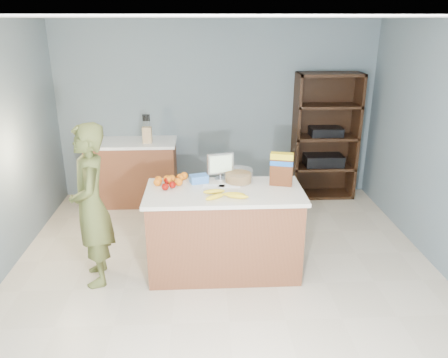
{
  "coord_description": "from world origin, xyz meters",
  "views": [
    {
      "loc": [
        -0.2,
        -3.69,
        2.49
      ],
      "look_at": [
        0.0,
        0.35,
        1.0
      ],
      "focal_mm": 35.0,
      "sensor_mm": 36.0,
      "label": 1
    }
  ],
  "objects_px": {
    "shelving_unit": "(324,138)",
    "cereal_box": "(282,167)",
    "counter_peninsula": "(224,234)",
    "tv": "(220,165)",
    "person": "(91,206)"
  },
  "relations": [
    {
      "from": "counter_peninsula",
      "to": "tv",
      "type": "distance_m",
      "value": 0.72
    },
    {
      "from": "person",
      "to": "cereal_box",
      "type": "height_order",
      "value": "person"
    },
    {
      "from": "person",
      "to": "cereal_box",
      "type": "xyz_separation_m",
      "value": [
        1.86,
        0.22,
        0.29
      ]
    },
    {
      "from": "counter_peninsula",
      "to": "tv",
      "type": "bearing_deg",
      "value": 94.09
    },
    {
      "from": "shelving_unit",
      "to": "person",
      "type": "bearing_deg",
      "value": -142.72
    },
    {
      "from": "tv",
      "to": "counter_peninsula",
      "type": "bearing_deg",
      "value": -85.91
    },
    {
      "from": "person",
      "to": "tv",
      "type": "height_order",
      "value": "person"
    },
    {
      "from": "shelving_unit",
      "to": "counter_peninsula",
      "type": "bearing_deg",
      "value": -127.11
    },
    {
      "from": "counter_peninsula",
      "to": "tv",
      "type": "xyz_separation_m",
      "value": [
        -0.02,
        0.32,
        0.64
      ]
    },
    {
      "from": "shelving_unit",
      "to": "cereal_box",
      "type": "height_order",
      "value": "shelving_unit"
    },
    {
      "from": "shelving_unit",
      "to": "cereal_box",
      "type": "xyz_separation_m",
      "value": [
        -0.97,
        -1.94,
        0.23
      ]
    },
    {
      "from": "person",
      "to": "cereal_box",
      "type": "bearing_deg",
      "value": 82.59
    },
    {
      "from": "person",
      "to": "tv",
      "type": "xyz_separation_m",
      "value": [
        1.26,
        0.43,
        0.25
      ]
    },
    {
      "from": "counter_peninsula",
      "to": "cereal_box",
      "type": "xyz_separation_m",
      "value": [
        0.58,
        0.11,
        0.68
      ]
    },
    {
      "from": "cereal_box",
      "to": "tv",
      "type": "bearing_deg",
      "value": 160.69
    }
  ]
}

